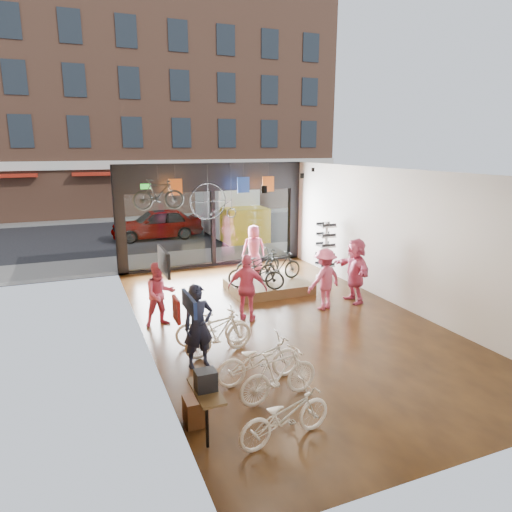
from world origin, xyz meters
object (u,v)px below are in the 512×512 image
customer_0 (198,326)px  customer_4 (254,249)px  floor_bike_2 (259,360)px  customer_2 (247,288)px  display_bike_right (258,263)px  display_platform (268,286)px  floor_bike_4 (213,327)px  display_bike_left (256,274)px  floor_bike_1 (279,375)px  street_car (157,224)px  box_truck (232,213)px  customer_3 (324,279)px  sunglasses_rack (325,251)px  customer_5 (355,270)px  customer_1 (160,294)px  penny_farthing (216,202)px  floor_bike_3 (219,333)px  floor_bike_0 (285,415)px  hung_bike (158,195)px  display_bike_mid (280,266)px

customer_0 → customer_4: size_ratio=1.02×
floor_bike_2 → customer_2: 3.19m
display_bike_right → display_platform: bearing=173.9°
floor_bike_4 → display_bike_left: size_ratio=0.99×
floor_bike_1 → display_platform: size_ratio=0.66×
street_car → customer_4: size_ratio=2.54×
box_truck → customer_3: size_ratio=3.58×
box_truck → sunglasses_rack: size_ratio=3.15×
customer_5 → customer_1: bearing=-88.6°
customer_4 → customer_2: bearing=76.9°
customer_4 → penny_farthing: penny_farthing is taller
street_car → sunglasses_rack: bearing=23.5°
floor_bike_3 → display_bike_left: 3.81m
customer_2 → customer_4: bearing=-78.9°
floor_bike_3 → customer_1: 2.31m
street_car → floor_bike_0: street_car is taller
customer_0 → display_bike_right: bearing=49.2°
box_truck → display_bike_right: size_ratio=3.68×
box_truck → customer_5: box_truck is taller
street_car → sunglasses_rack: sunglasses_rack is taller
customer_3 → hung_bike: size_ratio=1.08×
street_car → hung_bike: 8.20m
floor_bike_2 → sunglasses_rack: bearing=-41.7°
display_platform → display_bike_left: display_bike_left is taller
floor_bike_3 → customer_0: size_ratio=0.92×
floor_bike_4 → sunglasses_rack: (5.07, 3.68, 0.53)m
street_car → sunglasses_rack: (3.98, -9.15, 0.24)m
hung_bike → floor_bike_2: bearing=-172.6°
street_car → customer_3: size_ratio=2.53×
floor_bike_3 → penny_farthing: size_ratio=1.01×
customer_0 → sunglasses_rack: size_ratio=0.90×
display_bike_mid → hung_bike: size_ratio=0.95×
floor_bike_0 → display_bike_mid: display_bike_mid is taller
box_truck → floor_bike_3: (-4.60, -12.32, -0.72)m
floor_bike_3 → customer_4: bearing=-37.5°
floor_bike_0 → customer_0: bearing=2.7°
floor_bike_2 → customer_5: (4.33, 3.24, 0.48)m
display_bike_mid → sunglasses_rack: 1.99m
floor_bike_0 → display_platform: bearing=-30.3°
floor_bike_0 → display_bike_right: size_ratio=0.97×
display_platform → customer_4: (0.41, 2.23, 0.70)m
customer_1 → customer_4: (4.02, 3.76, 0.04)m
street_car → floor_bike_0: size_ratio=2.69×
box_truck → customer_0: box_truck is taller
box_truck → hung_bike: hung_bike is taller
floor_bike_0 → display_platform: 7.41m
customer_2 → floor_bike_3: bearing=86.4°
street_car → floor_bike_3: bearing=-4.7°
customer_1 → display_platform: bearing=16.2°
floor_bike_1 → street_car: bearing=-10.3°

